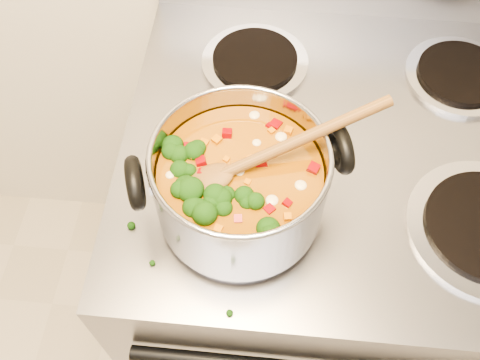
% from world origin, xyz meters
% --- Properties ---
extents(electric_range, '(0.78, 0.71, 1.08)m').
position_xyz_m(electric_range, '(0.04, 1.16, 0.47)').
color(electric_range, gray).
rests_on(electric_range, ground).
extents(stockpot, '(0.31, 0.24, 0.15)m').
position_xyz_m(stockpot, '(-0.14, 1.00, 1.00)').
color(stockpot, '#9F9FA6').
rests_on(stockpot, electric_range).
extents(wooden_spoon, '(0.28, 0.15, 0.09)m').
position_xyz_m(wooden_spoon, '(-0.12, 1.01, 1.05)').
color(wooden_spoon, brown).
rests_on(wooden_spoon, stockpot).
extents(cooktop_crumbs, '(0.09, 0.05, 0.01)m').
position_xyz_m(cooktop_crumbs, '(-0.18, 0.86, 0.92)').
color(cooktop_crumbs, black).
rests_on(cooktop_crumbs, electric_range).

